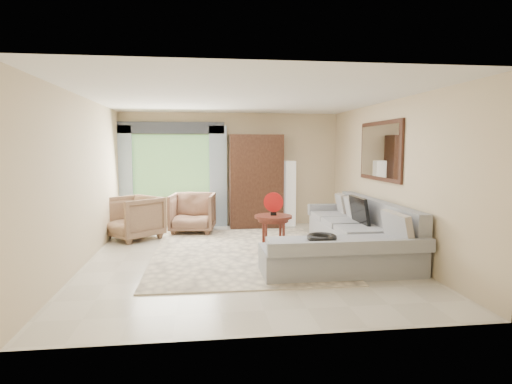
{
  "coord_description": "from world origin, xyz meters",
  "views": [
    {
      "loc": [
        -0.68,
        -6.9,
        1.82
      ],
      "look_at": [
        0.25,
        0.35,
        1.05
      ],
      "focal_mm": 30.0,
      "sensor_mm": 36.0,
      "label": 1
    }
  ],
  "objects": [
    {
      "name": "wall_mirror",
      "position": [
        2.46,
        0.35,
        1.75
      ],
      "size": [
        0.05,
        1.7,
        1.05
      ],
      "color": "black",
      "rests_on": "wall_right"
    },
    {
      "name": "floor_lamp",
      "position": [
        1.35,
        2.78,
        0.75
      ],
      "size": [
        0.24,
        0.24,
        1.5
      ],
      "primitive_type": "cube",
      "color": "silver",
      "rests_on": "ground"
    },
    {
      "name": "ground",
      "position": [
        0.0,
        0.0,
        0.0
      ],
      "size": [
        6.0,
        6.0,
        0.0
      ],
      "primitive_type": "plane",
      "color": "silver",
      "rests_on": "ground"
    },
    {
      "name": "coffee_table",
      "position": [
        0.54,
        0.26,
        0.34
      ],
      "size": [
        0.65,
        0.65,
        0.65
      ],
      "rotation": [
        0.0,
        0.0,
        0.33
      ],
      "color": "#471D13",
      "rests_on": "ground"
    },
    {
      "name": "potted_plant",
      "position": [
        -2.27,
        2.59,
        0.29
      ],
      "size": [
        0.59,
        0.53,
        0.58
      ],
      "primitive_type": "imported",
      "rotation": [
        0.0,
        0.0,
        0.16
      ],
      "color": "#999999",
      "rests_on": "ground"
    },
    {
      "name": "window",
      "position": [
        -1.35,
        2.97,
        1.4
      ],
      "size": [
        1.8,
        0.04,
        1.4
      ],
      "primitive_type": "cube",
      "color": "#669E59",
      "rests_on": "wall_back"
    },
    {
      "name": "red_disc",
      "position": [
        0.54,
        0.26,
        0.88
      ],
      "size": [
        0.32,
        0.15,
        0.34
      ],
      "primitive_type": "cylinder",
      "rotation": [
        1.57,
        0.0,
        -0.39
      ],
      "color": "#AE1211",
      "rests_on": "coffee_table"
    },
    {
      "name": "armoire",
      "position": [
        0.55,
        2.72,
        1.05
      ],
      "size": [
        1.2,
        0.55,
        2.1
      ],
      "primitive_type": "cube",
      "color": "black",
      "rests_on": "ground"
    },
    {
      "name": "curtain_right",
      "position": [
        -0.3,
        2.88,
        1.15
      ],
      "size": [
        0.4,
        0.08,
        2.3
      ],
      "primitive_type": "cube",
      "color": "#9EB7CC",
      "rests_on": "ground"
    },
    {
      "name": "armchair_left",
      "position": [
        -2.03,
        1.69,
        0.43
      ],
      "size": [
        1.31,
        1.31,
        0.86
      ],
      "primitive_type": "imported",
      "rotation": [
        0.0,
        0.0,
        -0.84
      ],
      "color": "olive",
      "rests_on": "ground"
    },
    {
      "name": "valance",
      "position": [
        -1.35,
        2.9,
        2.25
      ],
      "size": [
        2.4,
        0.12,
        0.26
      ],
      "primitive_type": "cube",
      "color": "#1E232D",
      "rests_on": "wall_back"
    },
    {
      "name": "armchair_right",
      "position": [
        -0.87,
        2.22,
        0.42
      ],
      "size": [
        1.02,
        1.04,
        0.84
      ],
      "primitive_type": "imported",
      "rotation": [
        0.0,
        0.0,
        -0.14
      ],
      "color": "brown",
      "rests_on": "ground"
    },
    {
      "name": "sectional_sofa",
      "position": [
        1.78,
        -0.18,
        0.28
      ],
      "size": [
        2.3,
        3.46,
        0.9
      ],
      "color": "gray",
      "rests_on": "ground"
    },
    {
      "name": "area_rug",
      "position": [
        0.0,
        0.3,
        0.01
      ],
      "size": [
        3.06,
        4.04,
        0.02
      ],
      "primitive_type": "cube",
      "rotation": [
        0.0,
        0.0,
        -0.02
      ],
      "color": "#F7E5C3",
      "rests_on": "ground"
    },
    {
      "name": "curtain_left",
      "position": [
        -2.4,
        2.88,
        1.15
      ],
      "size": [
        0.4,
        0.08,
        2.3
      ],
      "primitive_type": "cube",
      "color": "#9EB7CC",
      "rests_on": "ground"
    },
    {
      "name": "tv_screen",
      "position": [
        2.05,
        0.19,
        0.72
      ],
      "size": [
        0.14,
        0.74,
        0.48
      ],
      "primitive_type": "cube",
      "rotation": [
        0.0,
        -0.17,
        0.0
      ],
      "color": "black",
      "rests_on": "sectional_sofa"
    },
    {
      "name": "garden_hose",
      "position": [
        1.0,
        -1.12,
        0.55
      ],
      "size": [
        0.43,
        0.43,
        0.09
      ],
      "primitive_type": "torus",
      "color": "black",
      "rests_on": "sectional_sofa"
    }
  ]
}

